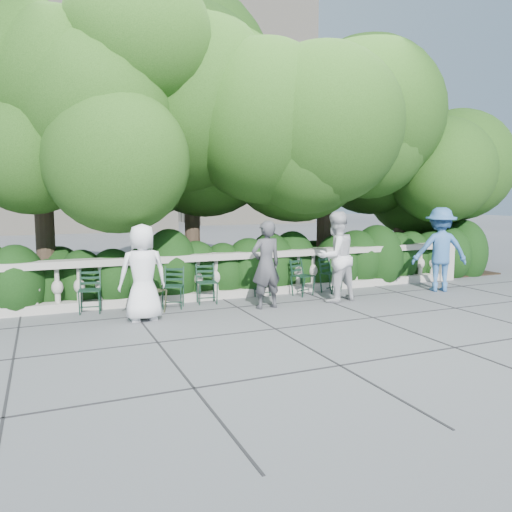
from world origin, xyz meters
name	(u,v)px	position (x,y,z in m)	size (l,w,h in m)	color
ground	(277,314)	(0.00, 0.00, 0.00)	(90.00, 90.00, 0.00)	#53555B
balustrade	(242,275)	(0.00, 1.80, 0.49)	(12.00, 0.44, 1.00)	#9E998E
shrub_hedge	(224,287)	(0.00, 3.00, 0.00)	(15.00, 2.60, 1.70)	black
tree_canopy	(247,125)	(0.69, 3.19, 3.96)	(15.04, 6.52, 6.78)	#3F3023
chair_a	(172,310)	(-1.76, 1.11, 0.00)	(0.44, 0.48, 0.84)	black
chair_b	(90,315)	(-3.30, 1.31, 0.00)	(0.44, 0.48, 0.84)	black
chair_c	(208,305)	(-0.97, 1.25, 0.00)	(0.44, 0.48, 0.84)	black
chair_d	(267,299)	(0.40, 1.30, 0.00)	(0.44, 0.48, 0.84)	black
chair_e	(308,296)	(1.35, 1.22, 0.00)	(0.44, 0.48, 0.84)	black
chair_f	(336,293)	(2.14, 1.28, 0.00)	(0.44, 0.48, 0.84)	black
chair_weathered	(159,315)	(-2.09, 0.80, 0.00)	(0.44, 0.48, 0.84)	black
person_businessman	(143,273)	(-2.43, 0.48, 0.87)	(0.85, 0.56, 1.75)	white
person_woman_grey	(266,265)	(0.01, 0.52, 0.88)	(0.64, 0.42, 1.76)	#3F4045
person_casual_man	(335,257)	(1.64, 0.55, 0.96)	(0.93, 0.73, 1.92)	silver
person_older_blue	(440,249)	(4.54, 0.58, 0.99)	(1.27, 0.73, 1.97)	#33609B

